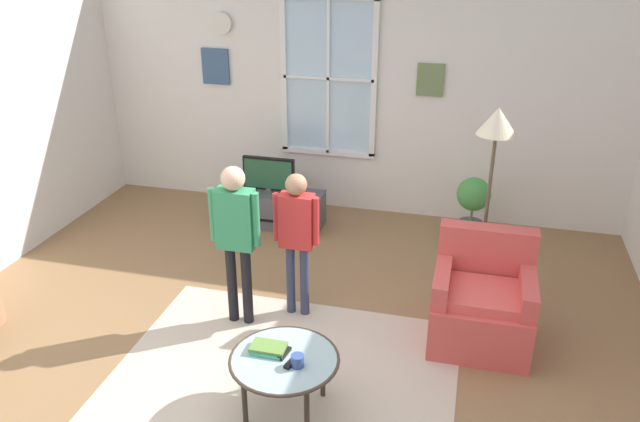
# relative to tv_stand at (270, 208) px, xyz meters

# --- Properties ---
(ground_plane) EXTENTS (6.53, 6.80, 0.02)m
(ground_plane) POSITION_rel_tv_stand_xyz_m (0.78, -2.45, -0.20)
(ground_plane) COLOR olive
(back_wall) EXTENTS (5.93, 0.17, 2.75)m
(back_wall) POSITION_rel_tv_stand_xyz_m (0.77, 0.71, 1.19)
(back_wall) COLOR silver
(back_wall) RESTS_ON ground_plane
(area_rug) EXTENTS (2.50, 2.34, 0.01)m
(area_rug) POSITION_rel_tv_stand_xyz_m (0.92, -2.64, -0.19)
(area_rug) COLOR #C6B29E
(area_rug) RESTS_ON ground_plane
(tv_stand) EXTENTS (1.18, 0.43, 0.38)m
(tv_stand) POSITION_rel_tv_stand_xyz_m (0.00, 0.00, 0.00)
(tv_stand) COLOR #4C4C51
(tv_stand) RESTS_ON ground_plane
(television) EXTENTS (0.57, 0.08, 0.39)m
(television) POSITION_rel_tv_stand_xyz_m (0.00, -0.00, 0.40)
(television) COLOR #4C4C4C
(television) RESTS_ON tv_stand
(armchair) EXTENTS (0.76, 0.74, 0.87)m
(armchair) POSITION_rel_tv_stand_xyz_m (2.30, -1.62, 0.13)
(armchair) COLOR #D14C47
(armchair) RESTS_ON ground_plane
(coffee_table) EXTENTS (0.74, 0.74, 0.44)m
(coffee_table) POSITION_rel_tv_stand_xyz_m (1.05, -2.80, 0.22)
(coffee_table) COLOR #99B2B7
(coffee_table) RESTS_ON ground_plane
(book_stack) EXTENTS (0.23, 0.17, 0.04)m
(book_stack) POSITION_rel_tv_stand_xyz_m (0.92, -2.75, 0.27)
(book_stack) COLOR #41B294
(book_stack) RESTS_ON coffee_table
(cup) EXTENTS (0.09, 0.09, 0.08)m
(cup) POSITION_rel_tv_stand_xyz_m (1.15, -2.85, 0.29)
(cup) COLOR #334C8C
(cup) RESTS_ON coffee_table
(remote_near_books) EXTENTS (0.06, 0.14, 0.02)m
(remote_near_books) POSITION_rel_tv_stand_xyz_m (1.04, -2.77, 0.26)
(remote_near_books) COLOR black
(remote_near_books) RESTS_ON coffee_table
(remote_near_cup) EXTENTS (0.08, 0.15, 0.02)m
(remote_near_cup) POSITION_rel_tv_stand_xyz_m (1.11, -2.84, 0.26)
(remote_near_cup) COLOR black
(remote_near_cup) RESTS_ON coffee_table
(person_green_shirt) EXTENTS (0.41, 0.19, 1.38)m
(person_green_shirt) POSITION_rel_tv_stand_xyz_m (0.37, -1.86, 0.67)
(person_green_shirt) COLOR black
(person_green_shirt) RESTS_ON ground_plane
(person_red_shirt) EXTENTS (0.38, 0.17, 1.27)m
(person_red_shirt) POSITION_rel_tv_stand_xyz_m (0.79, -1.63, 0.60)
(person_red_shirt) COLOR #333851
(person_red_shirt) RESTS_ON ground_plane
(potted_plant_by_window) EXTENTS (0.35, 0.35, 0.68)m
(potted_plant_by_window) POSITION_rel_tv_stand_xyz_m (2.17, 0.20, 0.22)
(potted_plant_by_window) COLOR #4C565B
(potted_plant_by_window) RESTS_ON ground_plane
(floor_lamp) EXTENTS (0.32, 0.32, 1.73)m
(floor_lamp) POSITION_rel_tv_stand_xyz_m (2.27, -1.00, 1.26)
(floor_lamp) COLOR black
(floor_lamp) RESTS_ON ground_plane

